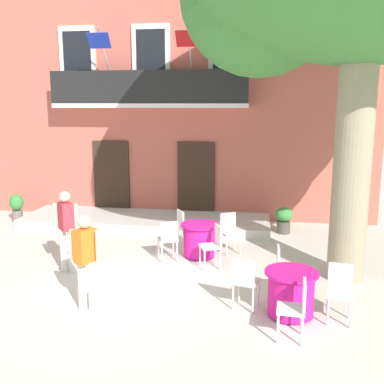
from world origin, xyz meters
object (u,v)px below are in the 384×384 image
at_px(cafe_chair_near_tree_3, 340,288).
at_px(cafe_chair_middle_2, 168,238).
at_px(cafe_chair_middle_0, 229,230).
at_px(cafe_chair_near_tree_0, 284,268).
at_px(ground_planter_right, 284,219).
at_px(cafe_table_middle, 200,240).
at_px(cafe_table_near_tree, 291,293).
at_px(cafe_chair_middle_3, 214,243).
at_px(cafe_chair_near_tree_2, 296,306).
at_px(cafe_chair_near_tree_1, 245,279).
at_px(pedestrian_mid_plaza, 86,257).
at_px(ground_planter_left, 17,206).
at_px(cafe_chair_middle_1, 185,226).
at_px(pedestrian_near_entrance, 66,227).

distance_m(cafe_chair_near_tree_3, cafe_chair_middle_2, 3.94).
bearing_deg(cafe_chair_middle_0, cafe_chair_near_tree_3, -57.23).
distance_m(cafe_chair_near_tree_0, ground_planter_right, 4.05).
relative_size(cafe_table_middle, ground_planter_right, 1.23).
relative_size(cafe_table_near_tree, cafe_chair_middle_3, 0.95).
xyz_separation_m(cafe_chair_near_tree_2, cafe_chair_middle_2, (-2.51, 2.98, 0.00)).
distance_m(cafe_chair_near_tree_2, cafe_chair_middle_0, 3.98).
bearing_deg(cafe_chair_near_tree_1, pedestrian_mid_plaza, -170.83).
relative_size(cafe_chair_near_tree_3, ground_planter_right, 1.30).
height_order(cafe_chair_middle_2, ground_planter_left, cafe_chair_middle_2).
relative_size(cafe_chair_near_tree_0, cafe_chair_middle_3, 1.00).
height_order(cafe_table_near_tree, ground_planter_left, ground_planter_left).
distance_m(cafe_chair_middle_2, pedestrian_mid_plaza, 2.69).
relative_size(cafe_chair_near_tree_3, cafe_chair_middle_2, 1.00).
distance_m(cafe_chair_near_tree_0, cafe_chair_middle_2, 2.82).
height_order(cafe_chair_near_tree_2, cafe_chair_middle_1, same).
relative_size(cafe_chair_near_tree_3, cafe_chair_middle_0, 1.00).
bearing_deg(ground_planter_right, cafe_chair_near_tree_3, -82.31).
distance_m(cafe_table_middle, cafe_chair_middle_1, 0.77).
height_order(cafe_chair_near_tree_3, cafe_table_middle, cafe_chair_near_tree_3).
bearing_deg(cafe_chair_middle_1, cafe_chair_near_tree_0, -48.13).
relative_size(cafe_chair_near_tree_2, ground_planter_left, 1.13).
distance_m(pedestrian_near_entrance, pedestrian_mid_plaza, 1.91).
relative_size(cafe_chair_middle_0, pedestrian_mid_plaza, 0.56).
distance_m(cafe_chair_middle_0, ground_planter_right, 2.20).
xyz_separation_m(cafe_table_near_tree, cafe_chair_near_tree_0, (-0.08, 0.75, 0.14)).
height_order(cafe_chair_near_tree_1, ground_planter_left, cafe_chair_near_tree_1).
xyz_separation_m(cafe_chair_middle_2, pedestrian_near_entrance, (-1.90, -0.94, 0.42)).
relative_size(cafe_table_middle, cafe_chair_middle_0, 0.95).
bearing_deg(cafe_chair_near_tree_0, cafe_chair_middle_3, 138.65).
height_order(cafe_chair_near_tree_1, cafe_chair_middle_3, same).
height_order(cafe_chair_middle_1, ground_planter_left, cafe_chair_middle_1).
bearing_deg(cafe_table_middle, cafe_chair_near_tree_3, -45.49).
bearing_deg(cafe_chair_near_tree_0, cafe_chair_middle_2, 148.43).
distance_m(cafe_chair_near_tree_0, cafe_chair_middle_3, 1.85).
bearing_deg(pedestrian_mid_plaza, cafe_chair_near_tree_1, 9.17).
bearing_deg(cafe_chair_middle_1, ground_planter_left, 163.18).
bearing_deg(pedestrian_near_entrance, cafe_chair_middle_1, 42.83).
bearing_deg(cafe_chair_near_tree_0, cafe_chair_middle_0, 116.33).
bearing_deg(ground_planter_left, cafe_table_middle, -20.98).
distance_m(cafe_chair_near_tree_1, cafe_chair_middle_1, 3.47).
relative_size(cafe_chair_middle_2, pedestrian_near_entrance, 0.54).
relative_size(cafe_chair_middle_1, ground_planter_right, 1.30).
relative_size(cafe_chair_middle_3, pedestrian_mid_plaza, 0.56).
bearing_deg(cafe_chair_near_tree_1, cafe_table_middle, 113.68).
xyz_separation_m(cafe_chair_middle_1, ground_planter_left, (-5.25, 1.59, -0.08)).
height_order(cafe_chair_near_tree_1, pedestrian_mid_plaza, pedestrian_mid_plaza).
relative_size(cafe_chair_middle_0, ground_planter_right, 1.30).
bearing_deg(cafe_table_near_tree, pedestrian_near_entrance, 163.66).
relative_size(ground_planter_left, ground_planter_right, 1.15).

